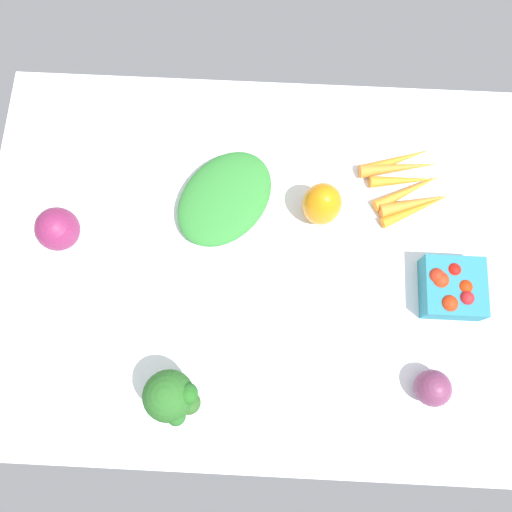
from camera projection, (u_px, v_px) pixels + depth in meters
The scene contains 8 objects.
tablecloth at pixel (256, 260), 100.01cm from camera, with size 104.00×76.00×2.00cm, color white.
leafy_greens_clump at pixel (225, 198), 99.73cm from camera, with size 21.11×15.43×4.78cm, color #328535.
berry_basket at pixel (452, 288), 94.53cm from camera, with size 10.87×10.87×6.24cm.
broccoli_head at pixel (172, 397), 85.83cm from camera, with size 9.52×8.97×11.29cm.
red_onion_center at pixel (58, 229), 96.38cm from camera, with size 8.03×8.03×8.03cm, color #832352.
carrot_bunch at pixel (407, 184), 101.74cm from camera, with size 18.00×17.81×2.75cm.
red_onion_near_basket at pixel (433, 388), 89.71cm from camera, with size 6.31×6.31×6.31cm, color #723456.
bell_pepper_orange at pixel (322, 204), 96.46cm from camera, with size 7.21×7.21×10.32cm, color orange.
Camera 1 is at (-1.25, 25.77, 97.63)cm, focal length 36.99 mm.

